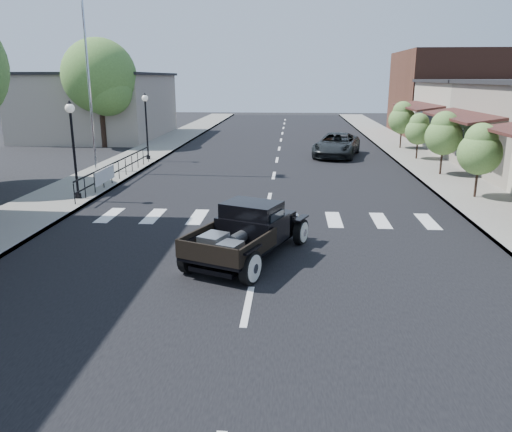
{
  "coord_description": "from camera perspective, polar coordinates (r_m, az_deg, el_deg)",
  "views": [
    {
      "loc": [
        0.9,
        -12.85,
        4.78
      ],
      "look_at": [
        -0.09,
        0.76,
        1.0
      ],
      "focal_mm": 35.0,
      "sensor_mm": 36.0,
      "label": 1
    }
  ],
  "objects": [
    {
      "name": "small_tree_e",
      "position": [
        35.81,
        16.31,
        9.88
      ],
      "size": [
        1.81,
        1.81,
        3.02
      ],
      "primitive_type": null,
      "color": "#527A37",
      "rests_on": "sidewalk_right"
    },
    {
      "name": "road",
      "position": [
        28.27,
        2.28,
        5.76
      ],
      "size": [
        14.0,
        80.0,
        0.02
      ],
      "primitive_type": "cube",
      "color": "black",
      "rests_on": "ground"
    },
    {
      "name": "small_tree_c",
      "position": [
        26.43,
        20.57,
        7.69
      ],
      "size": [
        1.79,
        1.79,
        2.98
      ],
      "primitive_type": null,
      "color": "#527A37",
      "rests_on": "sidewalk_right"
    },
    {
      "name": "low_building_left",
      "position": [
        43.9,
        -17.47,
        11.82
      ],
      "size": [
        10.0,
        12.0,
        5.0
      ],
      "primitive_type": "cube",
      "color": "#A4988A",
      "rests_on": "ground"
    },
    {
      "name": "hotrod_pickup",
      "position": [
        13.5,
        -0.87,
        -1.72
      ],
      "size": [
        3.7,
        5.01,
        1.58
      ],
      "primitive_type": null,
      "rotation": [
        0.0,
        0.0,
        -0.39
      ],
      "color": "black",
      "rests_on": "ground"
    },
    {
      "name": "storefront_far",
      "position": [
        37.68,
        26.55,
        10.04
      ],
      "size": [
        10.0,
        9.0,
        4.5
      ],
      "primitive_type": "cube",
      "color": "#B3AB98",
      "rests_on": "ground"
    },
    {
      "name": "flagpole",
      "position": [
        26.88,
        -18.91,
        18.28
      ],
      "size": [
        0.12,
        0.12,
        12.62
      ],
      "primitive_type": "cylinder",
      "color": "silver",
      "rests_on": "sidewalk_left"
    },
    {
      "name": "railing",
      "position": [
        24.63,
        -15.42,
        5.28
      ],
      "size": [
        0.08,
        10.0,
        1.0
      ],
      "primitive_type": null,
      "color": "black",
      "rests_on": "sidewalk_left"
    },
    {
      "name": "far_building_right",
      "position": [
        47.19,
        22.77,
        12.77
      ],
      "size": [
        11.0,
        10.0,
        7.0
      ],
      "primitive_type": "cube",
      "color": "brown",
      "rests_on": "ground"
    },
    {
      "name": "small_tree_b",
      "position": [
        21.78,
        24.09,
        5.67
      ],
      "size": [
        1.71,
        1.71,
        2.84
      ],
      "primitive_type": null,
      "color": "#527A37",
      "rests_on": "sidewalk_right"
    },
    {
      "name": "lamp_post_c",
      "position": [
        30.2,
        -12.4,
        9.97
      ],
      "size": [
        0.36,
        0.36,
        3.82
      ],
      "primitive_type": null,
      "color": "black",
      "rests_on": "sidewalk_left"
    },
    {
      "name": "big_tree_far",
      "position": [
        37.35,
        -17.34,
        13.21
      ],
      "size": [
        5.09,
        5.09,
        7.48
      ],
      "primitive_type": null,
      "color": "#4C7733",
      "rests_on": "ground"
    },
    {
      "name": "sidewalk_right",
      "position": [
        29.25,
        19.24,
        5.37
      ],
      "size": [
        3.0,
        80.0,
        0.15
      ],
      "primitive_type": "cube",
      "color": "gray",
      "rests_on": "ground"
    },
    {
      "name": "small_tree_d",
      "position": [
        31.27,
        18.03,
        8.6
      ],
      "size": [
        1.54,
        1.54,
        2.57
      ],
      "primitive_type": null,
      "color": "#527A37",
      "rests_on": "sidewalk_right"
    },
    {
      "name": "ground",
      "position": [
        13.74,
        0.14,
        -4.87
      ],
      "size": [
        120.0,
        120.0,
        0.0
      ],
      "primitive_type": "plane",
      "color": "black",
      "rests_on": "ground"
    },
    {
      "name": "lamp_post_b",
      "position": [
        20.86,
        -20.09,
        7.06
      ],
      "size": [
        0.36,
        0.36,
        3.82
      ],
      "primitive_type": null,
      "color": "black",
      "rests_on": "sidewalk_left"
    },
    {
      "name": "road_markings",
      "position": [
        23.37,
        1.86,
        3.67
      ],
      "size": [
        12.0,
        60.0,
        0.06
      ],
      "primitive_type": null,
      "color": "silver",
      "rests_on": "ground"
    },
    {
      "name": "banner",
      "position": [
        22.79,
        -16.84,
        3.87
      ],
      "size": [
        0.04,
        2.2,
        0.6
      ],
      "primitive_type": null,
      "color": "silver",
      "rests_on": "sidewalk_left"
    },
    {
      "name": "sidewalk_left",
      "position": [
        29.77,
        -14.39,
        5.91
      ],
      "size": [
        3.0,
        80.0,
        0.15
      ],
      "primitive_type": "cube",
      "color": "gray",
      "rests_on": "ground"
    },
    {
      "name": "second_car",
      "position": [
        31.91,
        9.2,
        8.0
      ],
      "size": [
        3.56,
        5.66,
        1.46
      ],
      "primitive_type": "imported",
      "rotation": [
        0.0,
        0.0,
        -0.23
      ],
      "color": "black",
      "rests_on": "ground"
    }
  ]
}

